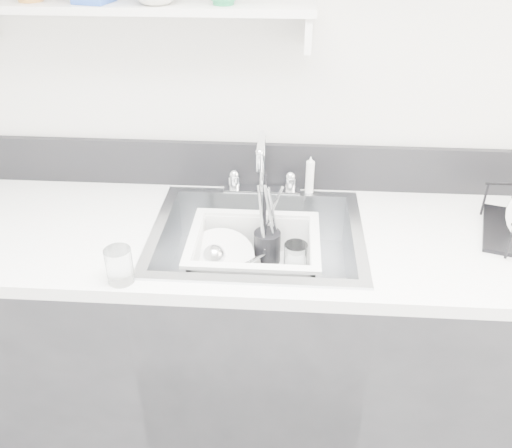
{
  "coord_description": "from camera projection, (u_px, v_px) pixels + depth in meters",
  "views": [
    {
      "loc": [
        0.09,
        -0.19,
        1.81
      ],
      "look_at": [
        0.0,
        1.14,
        0.98
      ],
      "focal_mm": 38.0,
      "sensor_mm": 36.0,
      "label": 1
    }
  ],
  "objects": [
    {
      "name": "room_shell",
      "position": [
        206.0,
        28.0,
        0.56
      ],
      "size": [
        3.5,
        3.0,
        2.6
      ],
      "color": "silver",
      "rests_on": "ground"
    },
    {
      "name": "counter_run",
      "position": [
        257.0,
        343.0,
        1.88
      ],
      "size": [
        3.2,
        0.62,
        0.92
      ],
      "color": "#262629",
      "rests_on": "ground"
    },
    {
      "name": "backsplash",
      "position": [
        263.0,
        166.0,
        1.85
      ],
      "size": [
        3.2,
        0.02,
        0.16
      ],
      "primitive_type": "cube",
      "color": "black",
      "rests_on": "counter_run"
    },
    {
      "name": "sink",
      "position": [
        257.0,
        256.0,
        1.69
      ],
      "size": [
        0.64,
        0.52,
        0.2
      ],
      "primitive_type": null,
      "color": "silver",
      "rests_on": "counter_run"
    },
    {
      "name": "faucet",
      "position": [
        262.0,
        178.0,
        1.82
      ],
      "size": [
        0.26,
        0.18,
        0.23
      ],
      "color": "silver",
      "rests_on": "counter_run"
    },
    {
      "name": "side_sprayer",
      "position": [
        310.0,
        175.0,
        1.81
      ],
      "size": [
        0.03,
        0.03,
        0.14
      ],
      "primitive_type": "cylinder",
      "color": "white",
      "rests_on": "counter_run"
    },
    {
      "name": "wall_shelf",
      "position": [
        140.0,
        10.0,
        1.54
      ],
      "size": [
        1.0,
        0.16,
        0.12
      ],
      "color": "silver",
      "rests_on": "room_shell"
    },
    {
      "name": "wash_tub",
      "position": [
        254.0,
        258.0,
        1.68
      ],
      "size": [
        0.43,
        0.37,
        0.15
      ],
      "primitive_type": null,
      "rotation": [
        0.0,
        0.0,
        0.13
      ],
      "color": "white",
      "rests_on": "sink"
    },
    {
      "name": "plate_stack",
      "position": [
        224.0,
        263.0,
        1.72
      ],
      "size": [
        0.26,
        0.25,
        0.1
      ],
      "rotation": [
        0.0,
        0.0,
        0.02
      ],
      "color": "white",
      "rests_on": "wash_tub"
    },
    {
      "name": "utensil_cup",
      "position": [
        267.0,
        245.0,
        1.75
      ],
      "size": [
        0.09,
        0.09,
        0.29
      ],
      "rotation": [
        0.0,
        0.0,
        0.2
      ],
      "color": "black",
      "rests_on": "wash_tub"
    },
    {
      "name": "ladle",
      "position": [
        232.0,
        268.0,
        1.68
      ],
      "size": [
        0.29,
        0.23,
        0.08
      ],
      "primitive_type": null,
      "rotation": [
        0.0,
        0.0,
        -0.53
      ],
      "color": "silver",
      "rests_on": "wash_tub"
    },
    {
      "name": "tumbler_in_tub",
      "position": [
        295.0,
        259.0,
        1.7
      ],
      "size": [
        0.09,
        0.09,
        0.1
      ],
      "primitive_type": "cylinder",
      "rotation": [
        0.0,
        0.0,
        0.29
      ],
      "color": "white",
      "rests_on": "wash_tub"
    },
    {
      "name": "tumbler_counter",
      "position": [
        119.0,
        265.0,
        1.41
      ],
      "size": [
        0.08,
        0.08,
        0.1
      ],
      "primitive_type": "cylinder",
      "rotation": [
        0.0,
        0.0,
        0.08
      ],
      "color": "white",
      "rests_on": "counter_run"
    },
    {
      "name": "bowl_small",
      "position": [
        279.0,
        285.0,
        1.65
      ],
      "size": [
        0.12,
        0.12,
        0.03
      ],
      "primitive_type": "imported",
      "rotation": [
        0.0,
        0.0,
        0.27
      ],
      "color": "white",
      "rests_on": "wash_tub"
    }
  ]
}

